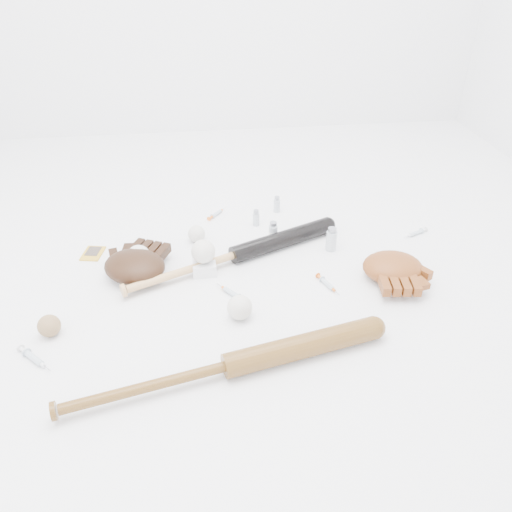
{
  "coord_description": "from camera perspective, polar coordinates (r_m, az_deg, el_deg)",
  "views": [
    {
      "loc": [
        -0.14,
        -1.4,
        1.02
      ],
      "look_at": [
        0.04,
        0.03,
        0.06
      ],
      "focal_mm": 35.0,
      "sensor_mm": 36.0,
      "label": 1
    }
  ],
  "objects": [
    {
      "name": "bat_wood",
      "position": [
        1.37,
        -3.24,
        -12.42
      ],
      "size": [
        0.94,
        0.27,
        0.07
      ],
      "primitive_type": null,
      "rotation": [
        0.0,
        0.0,
        0.22
      ],
      "color": "brown",
      "rests_on": "ground"
    },
    {
      "name": "syringe_0",
      "position": [
        1.55,
        -24.04,
        -10.63
      ],
      "size": [
        0.13,
        0.13,
        0.02
      ],
      "primitive_type": null,
      "rotation": [
        0.0,
        0.0,
        -0.77
      ],
      "color": "#ADBCC6",
      "rests_on": "ground"
    },
    {
      "name": "baseball_aged",
      "position": [
        1.6,
        -22.57,
        -7.38
      ],
      "size": [
        0.07,
        0.07,
        0.07
      ],
      "primitive_type": "sphere",
      "color": "olive",
      "rests_on": "ground"
    },
    {
      "name": "baseball_upper",
      "position": [
        1.92,
        -6.82,
        2.54
      ],
      "size": [
        0.07,
        0.07,
        0.07
      ],
      "primitive_type": "sphere",
      "color": "silver",
      "rests_on": "ground"
    },
    {
      "name": "vial_1",
      "position": [
        2.02,
        0.01,
        4.4
      ],
      "size": [
        0.03,
        0.03,
        0.07
      ],
      "primitive_type": "cylinder",
      "color": "#B1BAC2",
      "rests_on": "ground"
    },
    {
      "name": "pedestal",
      "position": [
        1.75,
        -5.92,
        -1.23
      ],
      "size": [
        0.08,
        0.08,
        0.04
      ],
      "primitive_type": "cube",
      "rotation": [
        0.0,
        0.0,
        0.01
      ],
      "color": "white",
      "rests_on": "ground"
    },
    {
      "name": "vial_3",
      "position": [
        1.87,
        8.61,
        1.93
      ],
      "size": [
        0.04,
        0.04,
        0.09
      ],
      "primitive_type": "cylinder",
      "color": "#B1BAC2",
      "rests_on": "ground"
    },
    {
      "name": "bat_dark",
      "position": [
        1.79,
        -2.43,
        0.14
      ],
      "size": [
        0.83,
        0.41,
        0.06
      ],
      "primitive_type": null,
      "rotation": [
        0.0,
        0.0,
        0.41
      ],
      "color": "black",
      "rests_on": "ground"
    },
    {
      "name": "glove_tan",
      "position": [
        1.77,
        15.35,
        -1.22
      ],
      "size": [
        0.27,
        0.27,
        0.09
      ],
      "primitive_type": null,
      "rotation": [
        0.0,
        0.0,
        3.02
      ],
      "color": "brown",
      "rests_on": "ground"
    },
    {
      "name": "syringe_1",
      "position": [
        1.65,
        -2.82,
        -4.23
      ],
      "size": [
        0.11,
        0.13,
        0.02
      ],
      "primitive_type": null,
      "rotation": [
        0.0,
        0.0,
        2.23
      ],
      "color": "#ADBCC6",
      "rests_on": "ground"
    },
    {
      "name": "syringe_4",
      "position": [
        2.06,
        17.81,
        2.51
      ],
      "size": [
        0.13,
        0.08,
        0.02
      ],
      "primitive_type": null,
      "rotation": [
        0.0,
        0.0,
        3.56
      ],
      "color": "#ADBCC6",
      "rests_on": "ground"
    },
    {
      "name": "baseball_mid",
      "position": [
        1.54,
        -1.87,
        -5.9
      ],
      "size": [
        0.08,
        0.08,
        0.08
      ],
      "primitive_type": "sphere",
      "color": "silver",
      "rests_on": "ground"
    },
    {
      "name": "syringe_2",
      "position": [
        2.11,
        -4.53,
        4.85
      ],
      "size": [
        0.1,
        0.12,
        0.02
      ],
      "primitive_type": null,
      "rotation": [
        0.0,
        0.0,
        0.88
      ],
      "color": "#ADBCC6",
      "rests_on": "ground"
    },
    {
      "name": "syringe_3",
      "position": [
        1.7,
        8.17,
        -3.2
      ],
      "size": [
        0.07,
        0.14,
        0.02
      ],
      "primitive_type": null,
      "rotation": [
        0.0,
        0.0,
        -1.2
      ],
      "color": "#ADBCC6",
      "rests_on": "ground"
    },
    {
      "name": "trading_card",
      "position": [
        1.95,
        -18.15,
        0.28
      ],
      "size": [
        0.09,
        0.11,
        0.01
      ],
      "primitive_type": "cube",
      "rotation": [
        0.0,
        0.0,
        -0.2
      ],
      "color": "gold",
      "rests_on": "ground"
    },
    {
      "name": "baseball_left",
      "position": [
        1.81,
        -13.25,
        -0.05
      ],
      "size": [
        0.08,
        0.08,
        0.08
      ],
      "primitive_type": "sphere",
      "color": "silver",
      "rests_on": "ground"
    },
    {
      "name": "vial_0",
      "position": [
        2.12,
        2.4,
        5.94
      ],
      "size": [
        0.03,
        0.03,
        0.07
      ],
      "primitive_type": "cylinder",
      "color": "#B1BAC2",
      "rests_on": "ground"
    },
    {
      "name": "baseball_on_pedestal",
      "position": [
        1.72,
        -6.04,
        0.52
      ],
      "size": [
        0.08,
        0.08,
        0.08
      ],
      "primitive_type": "sphere",
      "color": "silver",
      "rests_on": "pedestal"
    },
    {
      "name": "glove_dark",
      "position": [
        1.76,
        -13.7,
        -1.11
      ],
      "size": [
        0.34,
        0.34,
        0.09
      ],
      "primitive_type": null,
      "rotation": [
        0.0,
        0.0,
        -0.43
      ],
      "color": "black",
      "rests_on": "ground"
    },
    {
      "name": "vial_2",
      "position": [
        1.9,
        1.97,
        2.77
      ],
      "size": [
        0.03,
        0.03,
        0.09
      ],
      "primitive_type": "cylinder",
      "color": "#B1BAC2",
      "rests_on": "ground"
    }
  ]
}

